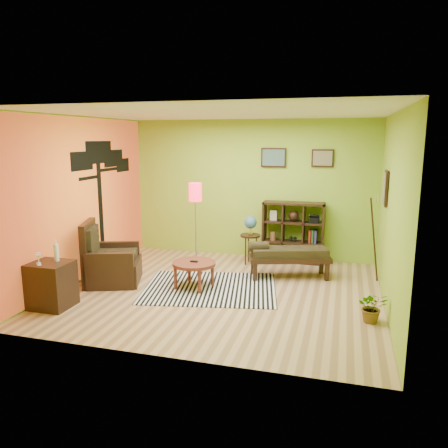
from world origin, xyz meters
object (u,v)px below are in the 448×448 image
(side_cabinet, at_px, (51,284))
(floor_lamp, at_px, (195,200))
(bench, at_px, (287,254))
(potted_plant, at_px, (372,310))
(armchair, at_px, (109,264))
(globe_table, at_px, (250,228))
(cube_shelf, at_px, (294,232))
(coffee_table, at_px, (194,266))

(side_cabinet, distance_m, floor_lamp, 2.85)
(bench, height_order, potted_plant, bench)
(armchair, xyz_separation_m, side_cabinet, (-0.24, -1.21, 0.02))
(potted_plant, bearing_deg, bench, 130.21)
(globe_table, height_order, potted_plant, globe_table)
(side_cabinet, bearing_deg, floor_lamp, 57.42)
(potted_plant, bearing_deg, armchair, 173.14)
(side_cabinet, height_order, bench, side_cabinet)
(floor_lamp, height_order, bench, floor_lamp)
(armchair, distance_m, cube_shelf, 3.58)
(coffee_table, height_order, cube_shelf, cube_shelf)
(globe_table, distance_m, cube_shelf, 0.89)
(coffee_table, distance_m, potted_plant, 2.84)
(floor_lamp, bearing_deg, coffee_table, -72.73)
(coffee_table, distance_m, bench, 1.70)
(armchair, height_order, cube_shelf, cube_shelf)
(globe_table, bearing_deg, cube_shelf, 24.18)
(floor_lamp, bearing_deg, bench, 1.66)
(bench, bearing_deg, cube_shelf, 90.64)
(coffee_table, height_order, potted_plant, coffee_table)
(floor_lamp, distance_m, potted_plant, 3.61)
(coffee_table, distance_m, globe_table, 1.76)
(side_cabinet, distance_m, cube_shelf, 4.57)
(coffee_table, bearing_deg, floor_lamp, 107.27)
(coffee_table, relative_size, potted_plant, 1.68)
(coffee_table, xyz_separation_m, side_cabinet, (-1.72, -1.35, -0.04))
(coffee_table, bearing_deg, side_cabinet, -141.88)
(armchair, height_order, bench, armchair)
(potted_plant, bearing_deg, floor_lamp, 152.89)
(cube_shelf, distance_m, potted_plant, 3.00)
(bench, bearing_deg, potted_plant, -49.79)
(side_cabinet, distance_m, globe_table, 3.79)
(coffee_table, relative_size, cube_shelf, 0.59)
(side_cabinet, relative_size, cube_shelf, 0.82)
(potted_plant, bearing_deg, cube_shelf, 117.45)
(coffee_table, distance_m, armchair, 1.49)
(armchair, xyz_separation_m, globe_table, (2.07, 1.77, 0.39))
(side_cabinet, height_order, floor_lamp, floor_lamp)
(armchair, bearing_deg, cube_shelf, 36.53)
(side_cabinet, bearing_deg, bench, 36.40)
(cube_shelf, bearing_deg, globe_table, -155.82)
(side_cabinet, distance_m, potted_plant, 4.54)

